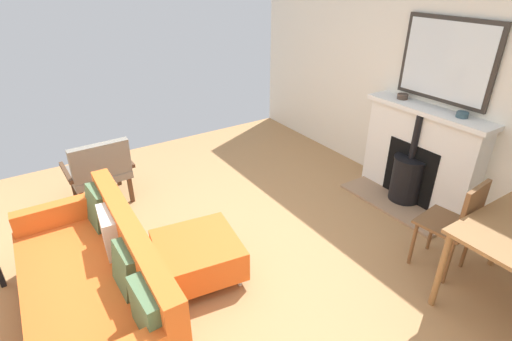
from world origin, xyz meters
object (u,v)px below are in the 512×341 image
Objects in this scene: armchair_accent at (99,169)px; dining_chair_near_fireplace at (457,221)px; mantel_bowl_near at (403,96)px; ottoman at (198,254)px; fireplace at (417,160)px; sofa at (98,284)px; mantel_bowl_far at (462,114)px.

dining_chair_near_fireplace is (-2.22, 2.76, 0.09)m from armchair_accent.
mantel_bowl_near is 0.13× the size of dining_chair_near_fireplace.
armchair_accent reaches higher than ottoman.
fireplace is 0.75× the size of sofa.
mantel_bowl_near is at bearing -175.92° from ottoman.
mantel_bowl_far is 1.16m from dining_chair_near_fireplace.
mantel_bowl_near is 2.79m from ottoman.
dining_chair_near_fireplace is at bearing 58.52° from mantel_bowl_near.
sofa is at bearing -2.40° from fireplace.
armchair_accent is (3.02, -1.45, -0.68)m from mantel_bowl_near.
mantel_bowl_far is at bearing 97.49° from fireplace.
mantel_bowl_near is 0.15× the size of armchair_accent.
dining_chair_near_fireplace reaches higher than armchair_accent.
mantel_bowl_near is (-0.04, -0.36, 0.63)m from fireplace.
sofa is at bearing -22.46° from dining_chair_near_fireplace.
mantel_bowl_near reaches higher than armchair_accent.
mantel_bowl_near is at bearing -97.06° from fireplace.
mantel_bowl_near is 3.42m from armchair_accent.
mantel_bowl_far is 0.06× the size of sofa.
ottoman is (2.64, -0.51, -0.89)m from mantel_bowl_far.
ottoman is 0.96× the size of armchair_accent.
fireplace is at bearing -82.51° from mantel_bowl_far.
sofa is at bearing 3.64° from mantel_bowl_near.
ottoman is 0.85× the size of dining_chair_near_fireplace.
mantel_bowl_near is 0.06× the size of sofa.
mantel_bowl_near is 3.54m from sofa.
mantel_bowl_far reaches higher than fireplace.
armchair_accent is at bearing -35.47° from mantel_bowl_far.
dining_chair_near_fireplace reaches higher than ottoman.
fireplace is at bearing 177.60° from sofa.
fireplace is 1.82× the size of ottoman.
armchair_accent is at bearing -25.63° from mantel_bowl_near.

